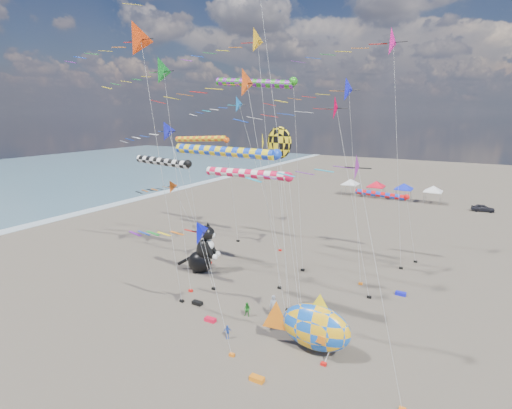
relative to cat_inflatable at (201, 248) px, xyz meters
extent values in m
plane|color=brown|center=(7.89, -14.57, -2.59)|extent=(260.00, 260.00, 0.00)
cone|color=#C20032|center=(13.04, 2.40, 13.83)|extent=(2.12, 2.27, 2.34)
cylinder|color=#B2B2B2|center=(14.80, 2.40, 5.62)|extent=(3.55, 0.02, 16.42)
cube|color=black|center=(16.57, 2.40, -2.49)|extent=(0.36, 0.24, 0.20)
cone|color=#F2148D|center=(15.81, 10.83, 20.08)|extent=(2.75, 2.94, 3.03)
cylinder|color=#B2B2B2|center=(16.79, 10.83, 8.74)|extent=(1.97, 0.02, 22.66)
cube|color=black|center=(17.76, 10.83, -2.49)|extent=(0.36, 0.24, 0.20)
cone|color=#070EE0|center=(9.04, -10.84, 5.39)|extent=(1.80, 1.92, 1.98)
cylinder|color=#B2B2B2|center=(9.88, -10.84, 1.40)|extent=(1.70, 0.02, 7.98)
cube|color=black|center=(10.71, -10.84, -2.49)|extent=(0.36, 0.24, 0.20)
cone|color=#882391|center=(18.54, -10.46, 10.57)|extent=(1.52, 1.63, 1.68)
cylinder|color=#B2B2B2|center=(20.09, -10.46, 3.99)|extent=(3.11, 0.02, 13.16)
cube|color=black|center=(21.63, -10.46, -2.49)|extent=(0.36, 0.24, 0.20)
cone|color=#127F24|center=(0.12, -4.38, 16.90)|extent=(2.31, 2.47, 2.55)
cylinder|color=#B2B2B2|center=(1.07, -4.38, 7.16)|extent=(1.92, 0.02, 19.49)
cube|color=black|center=(2.02, -4.38, -2.49)|extent=(0.36, 0.24, 0.20)
cone|color=#FF6114|center=(-3.21, 2.22, 5.58)|extent=(1.48, 1.58, 1.63)
cylinder|color=#B2B2B2|center=(-1.91, 2.22, 1.50)|extent=(2.62, 0.02, 8.17)
cube|color=black|center=(-0.61, 2.22, -2.49)|extent=(0.36, 0.24, 0.20)
cylinder|color=#B2B2B2|center=(10.88, -3.59, 10.46)|extent=(3.37, 0.02, 26.09)
cube|color=black|center=(12.56, -3.59, -2.49)|extent=(0.36, 0.24, 0.20)
cone|color=#171DB7|center=(0.19, -2.98, 11.74)|extent=(1.84, 1.97, 2.03)
cylinder|color=#B2B2B2|center=(1.90, -2.98, 4.58)|extent=(3.43, 0.02, 14.34)
cube|color=black|center=(3.60, -2.98, -2.49)|extent=(0.36, 0.24, 0.20)
cone|color=blue|center=(0.77, 9.56, 14.33)|extent=(1.89, 2.02, 2.08)
cylinder|color=#B2B2B2|center=(2.52, 9.56, 5.87)|extent=(3.53, 0.02, 16.92)
cube|color=black|center=(4.27, 9.56, -2.49)|extent=(0.36, 0.24, 0.20)
cone|color=#E63C0C|center=(0.38, -6.38, 18.97)|extent=(2.68, 2.87, 2.96)
cylinder|color=#B2B2B2|center=(1.51, -6.38, 8.19)|extent=(2.29, 0.02, 21.56)
cube|color=black|center=(2.65, -6.38, -2.49)|extent=(0.36, 0.24, 0.20)
cone|color=#FF5515|center=(8.94, -4.38, 15.51)|extent=(2.06, 2.20, 2.27)
cylinder|color=#B2B2B2|center=(10.32, -4.38, 6.46)|extent=(2.79, 0.02, 18.10)
cube|color=black|center=(11.71, -4.38, -2.49)|extent=(0.36, 0.24, 0.20)
cone|color=#FFAF17|center=(7.11, 0.23, 19.57)|extent=(2.14, 2.29, 2.36)
cylinder|color=#B2B2B2|center=(7.97, 0.23, 8.49)|extent=(1.73, 0.02, 22.16)
cube|color=black|center=(8.82, 0.23, -2.49)|extent=(0.36, 0.24, 0.20)
cone|color=#1519DE|center=(13.34, 4.87, 15.39)|extent=(2.12, 2.27, 2.34)
cylinder|color=#B2B2B2|center=(14.24, 4.87, 6.40)|extent=(1.81, 0.02, 17.98)
cube|color=black|center=(15.13, 4.87, -2.49)|extent=(0.36, 0.24, 0.20)
cylinder|color=#F95C14|center=(-7.47, 10.06, 10.17)|extent=(8.04, 0.69, 0.69)
sphere|color=#F95C14|center=(-3.45, 10.06, 10.17)|extent=(0.72, 0.72, 0.72)
cylinder|color=#B2B2B2|center=(-2.70, 10.06, 3.79)|extent=(1.52, 0.02, 12.75)
cube|color=black|center=(-1.95, 10.06, -2.49)|extent=(0.36, 0.24, 0.20)
cylinder|color=#EA103F|center=(9.37, -6.56, 9.17)|extent=(6.64, 0.63, 0.63)
sphere|color=#EA103F|center=(12.69, -6.56, 9.17)|extent=(0.66, 0.66, 0.66)
cylinder|color=#B2B2B2|center=(13.44, -6.56, 3.29)|extent=(1.52, 0.02, 11.76)
cube|color=black|center=(14.19, -6.56, -2.49)|extent=(0.36, 0.24, 0.20)
cylinder|color=red|center=(14.55, 13.56, 4.59)|extent=(5.48, 0.59, 0.59)
sphere|color=red|center=(17.29, 13.56, 4.59)|extent=(0.62, 0.62, 0.62)
cylinder|color=#B2B2B2|center=(18.04, 13.56, 1.00)|extent=(1.52, 0.02, 7.18)
cube|color=black|center=(18.79, 13.56, -2.49)|extent=(0.36, 0.24, 0.20)
cylinder|color=black|center=(-5.02, 0.40, 8.42)|extent=(6.72, 0.78, 0.78)
sphere|color=black|center=(-1.66, 0.40, 8.42)|extent=(0.82, 0.82, 0.82)
cylinder|color=#B2B2B2|center=(-0.91, 0.40, 2.92)|extent=(1.52, 0.02, 11.01)
cube|color=black|center=(-0.16, 0.40, -2.49)|extent=(0.36, 0.24, 0.20)
cylinder|color=#25911A|center=(3.15, 5.24, 16.29)|extent=(8.70, 0.79, 0.79)
sphere|color=#25911A|center=(7.50, 5.24, 16.29)|extent=(0.83, 0.83, 0.83)
cylinder|color=#B2B2B2|center=(8.25, 5.24, 6.85)|extent=(1.52, 0.02, 18.88)
cube|color=black|center=(9.00, 5.24, -2.49)|extent=(0.36, 0.24, 0.20)
cylinder|color=blue|center=(7.31, -6.50, 10.64)|extent=(8.78, 0.73, 0.73)
sphere|color=blue|center=(11.70, -6.50, 10.64)|extent=(0.76, 0.76, 0.76)
cylinder|color=#B2B2B2|center=(12.45, -6.50, 4.03)|extent=(1.52, 0.02, 13.23)
cube|color=black|center=(13.20, -6.50, -2.49)|extent=(0.36, 0.24, 0.20)
ellipsoid|color=yellow|center=(9.34, -1.31, 11.01)|extent=(2.20, 0.40, 2.64)
cone|color=yellow|center=(7.84, -1.31, 11.01)|extent=(0.12, 1.80, 1.80)
cylinder|color=#B2B2B2|center=(10.34, -2.31, 4.21)|extent=(2.03, 2.03, 13.60)
cube|color=black|center=(11.34, -3.31, -2.49)|extent=(0.36, 0.24, 0.20)
ellipsoid|color=blue|center=(15.44, -7.74, -0.65)|extent=(5.09, 2.64, 3.23)
cone|color=orange|center=(12.63, -7.74, -0.65)|extent=(2.36, 0.48, 2.37)
cone|color=yellow|center=(15.65, -7.74, 0.97)|extent=(1.72, 0.36, 1.73)
cylinder|color=#B2B2B2|center=(16.58, -8.24, -1.89)|extent=(0.34, 1.04, 1.42)
cube|color=red|center=(16.44, -8.74, -2.49)|extent=(0.36, 0.24, 0.20)
imported|color=gray|center=(10.77, -4.84, -1.64)|extent=(0.80, 0.67, 1.89)
imported|color=#1E7621|center=(8.86, -5.71, -1.99)|extent=(0.63, 0.52, 1.19)
imported|color=blue|center=(9.24, -9.18, -2.06)|extent=(0.61, 0.63, 1.06)
cube|color=orange|center=(13.44, -12.23, -2.44)|extent=(0.90, 0.44, 0.30)
cube|color=black|center=(4.11, -6.08, -2.44)|extent=(0.90, 0.44, 0.30)
cube|color=red|center=(6.74, -7.83, -2.44)|extent=(0.90, 0.44, 0.30)
cube|color=#1416D1|center=(18.88, 4.37, -2.44)|extent=(0.90, 0.44, 0.30)
cube|color=silver|center=(1.89, 45.43, -0.34)|extent=(3.00, 3.00, 0.15)
pyramid|color=silver|center=(1.89, 45.43, 0.71)|extent=(4.20, 4.20, 1.00)
cylinder|color=#999999|center=(0.59, 44.13, -1.49)|extent=(0.08, 0.08, 2.20)
cylinder|color=#999999|center=(3.19, 44.13, -1.49)|extent=(0.08, 0.08, 2.20)
cylinder|color=#999999|center=(0.59, 46.73, -1.49)|extent=(0.08, 0.08, 2.20)
cylinder|color=#999999|center=(3.19, 46.73, -1.49)|extent=(0.08, 0.08, 2.20)
cube|color=red|center=(6.89, 45.43, -0.34)|extent=(3.00, 3.00, 0.15)
pyramid|color=red|center=(6.89, 45.43, 0.71)|extent=(4.20, 4.20, 1.00)
cylinder|color=#999999|center=(5.59, 44.13, -1.49)|extent=(0.08, 0.08, 2.20)
cylinder|color=#999999|center=(8.19, 44.13, -1.49)|extent=(0.08, 0.08, 2.20)
cylinder|color=#999999|center=(5.59, 46.73, -1.49)|extent=(0.08, 0.08, 2.20)
cylinder|color=#999999|center=(8.19, 46.73, -1.49)|extent=(0.08, 0.08, 2.20)
cube|color=#1526DA|center=(11.89, 45.43, -0.34)|extent=(3.00, 3.00, 0.15)
pyramid|color=#1526DA|center=(11.89, 45.43, 0.71)|extent=(4.20, 4.20, 1.00)
cylinder|color=#999999|center=(10.59, 44.13, -1.49)|extent=(0.08, 0.08, 2.20)
cylinder|color=#999999|center=(13.19, 44.13, -1.49)|extent=(0.08, 0.08, 2.20)
cylinder|color=#999999|center=(10.59, 46.73, -1.49)|extent=(0.08, 0.08, 2.20)
cylinder|color=#999999|center=(13.19, 46.73, -1.49)|extent=(0.08, 0.08, 2.20)
cube|color=white|center=(16.89, 45.43, -0.34)|extent=(3.00, 3.00, 0.15)
pyramid|color=white|center=(16.89, 45.43, 0.71)|extent=(4.20, 4.20, 1.00)
cylinder|color=#999999|center=(15.59, 44.13, -1.49)|extent=(0.08, 0.08, 2.20)
cylinder|color=#999999|center=(18.19, 44.13, -1.49)|extent=(0.08, 0.08, 2.20)
cylinder|color=#999999|center=(15.59, 46.73, -1.49)|extent=(0.08, 0.08, 2.20)
cylinder|color=#999999|center=(18.19, 46.73, -1.49)|extent=(0.08, 0.08, 2.20)
imported|color=#26262D|center=(24.85, 43.43, -1.99)|extent=(3.58, 1.67, 1.19)
camera|label=1|loc=(23.93, -30.78, 13.44)|focal=28.00mm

